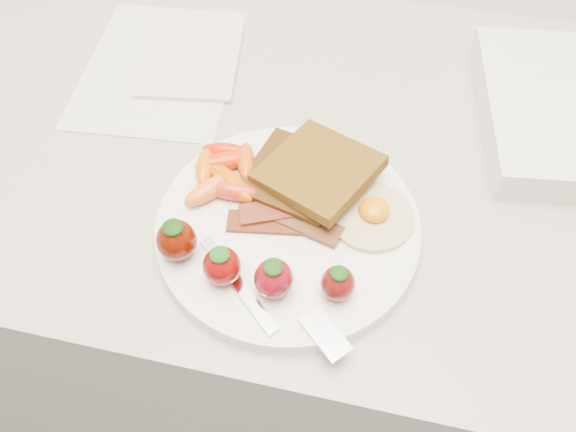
# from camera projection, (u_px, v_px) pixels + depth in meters

# --- Properties ---
(counter) EXTENTS (2.00, 0.60, 0.90)m
(counter) POSITION_uv_depth(u_px,v_px,m) (305.00, 308.00, 1.03)
(counter) COLOR gray
(counter) RESTS_ON ground
(plate) EXTENTS (0.27, 0.27, 0.02)m
(plate) POSITION_uv_depth(u_px,v_px,m) (288.00, 227.00, 0.58)
(plate) COLOR white
(plate) RESTS_ON counter
(toast_lower) EXTENTS (0.12, 0.12, 0.01)m
(toast_lower) POSITION_uv_depth(u_px,v_px,m) (296.00, 177.00, 0.60)
(toast_lower) COLOR black
(toast_lower) RESTS_ON plate
(toast_upper) EXTENTS (0.14, 0.14, 0.02)m
(toast_upper) POSITION_uv_depth(u_px,v_px,m) (319.00, 170.00, 0.58)
(toast_upper) COLOR black
(toast_upper) RESTS_ON toast_lower
(fried_egg) EXTENTS (0.10, 0.10, 0.02)m
(fried_egg) POSITION_uv_depth(u_px,v_px,m) (372.00, 214.00, 0.57)
(fried_egg) COLOR beige
(fried_egg) RESTS_ON plate
(bacon_strips) EXTENTS (0.12, 0.07, 0.01)m
(bacon_strips) POSITION_uv_depth(u_px,v_px,m) (287.00, 217.00, 0.57)
(bacon_strips) COLOR black
(bacon_strips) RESTS_ON plate
(baby_carrots) EXTENTS (0.08, 0.10, 0.02)m
(baby_carrots) POSITION_uv_depth(u_px,v_px,m) (225.00, 173.00, 0.59)
(baby_carrots) COLOR red
(baby_carrots) RESTS_ON plate
(strawberries) EXTENTS (0.19, 0.06, 0.05)m
(strawberries) POSITION_uv_depth(u_px,v_px,m) (241.00, 264.00, 0.52)
(strawberries) COLOR #480C00
(strawberries) RESTS_ON plate
(fork) EXTENTS (0.16, 0.10, 0.00)m
(fork) POSITION_uv_depth(u_px,v_px,m) (276.00, 306.00, 0.51)
(fork) COLOR silver
(fork) RESTS_ON plate
(paper_sheet) EXTENTS (0.21, 0.27, 0.00)m
(paper_sheet) POSITION_uv_depth(u_px,v_px,m) (160.00, 67.00, 0.74)
(paper_sheet) COLOR beige
(paper_sheet) RESTS_ON counter
(notepad) EXTENTS (0.15, 0.20, 0.01)m
(notepad) POSITION_uv_depth(u_px,v_px,m) (193.00, 53.00, 0.75)
(notepad) COLOR beige
(notepad) RESTS_ON paper_sheet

